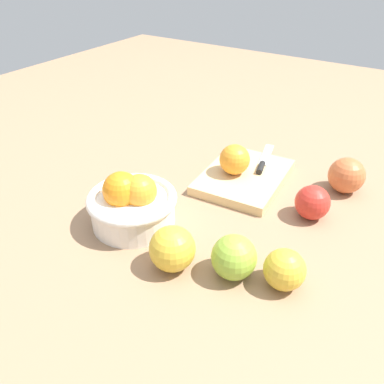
# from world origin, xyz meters

# --- Properties ---
(ground_plane) EXTENTS (2.40, 2.40, 0.00)m
(ground_plane) POSITION_xyz_m (0.00, 0.00, 0.00)
(ground_plane) COLOR #997556
(bowl) EXTENTS (0.17, 0.17, 0.11)m
(bowl) POSITION_xyz_m (-0.18, 0.11, 0.05)
(bowl) COLOR white
(bowl) RESTS_ON ground_plane
(cutting_board) EXTENTS (0.24, 0.19, 0.02)m
(cutting_board) POSITION_xyz_m (0.08, -0.00, 0.01)
(cutting_board) COLOR #DBB77F
(cutting_board) RESTS_ON ground_plane
(orange_on_board) EXTENTS (0.07, 0.07, 0.07)m
(orange_on_board) POSITION_xyz_m (0.07, 0.02, 0.06)
(orange_on_board) COLOR orange
(orange_on_board) RESTS_ON cutting_board
(knife) EXTENTS (0.15, 0.05, 0.01)m
(knife) POSITION_xyz_m (0.14, -0.02, 0.03)
(knife) COLOR silver
(knife) RESTS_ON cutting_board
(apple_front_left) EXTENTS (0.07, 0.07, 0.07)m
(apple_front_left) POSITION_xyz_m (-0.18, -0.20, 0.03)
(apple_front_left) COLOR gold
(apple_front_left) RESTS_ON ground_plane
(apple_front_left_2) EXTENTS (0.08, 0.08, 0.08)m
(apple_front_left_2) POSITION_xyz_m (-0.20, -0.12, 0.04)
(apple_front_left_2) COLOR #8EB738
(apple_front_left_2) RESTS_ON ground_plane
(apple_front_right) EXTENTS (0.08, 0.08, 0.08)m
(apple_front_right) POSITION_xyz_m (0.16, -0.21, 0.04)
(apple_front_right) COLOR #CC6638
(apple_front_right) RESTS_ON ground_plane
(apple_front_center) EXTENTS (0.07, 0.07, 0.07)m
(apple_front_center) POSITION_xyz_m (0.03, -0.17, 0.03)
(apple_front_center) COLOR red
(apple_front_center) RESTS_ON ground_plane
(apple_mid_left) EXTENTS (0.08, 0.08, 0.08)m
(apple_mid_left) POSITION_xyz_m (-0.24, -0.02, 0.04)
(apple_mid_left) COLOR gold
(apple_mid_left) RESTS_ON ground_plane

